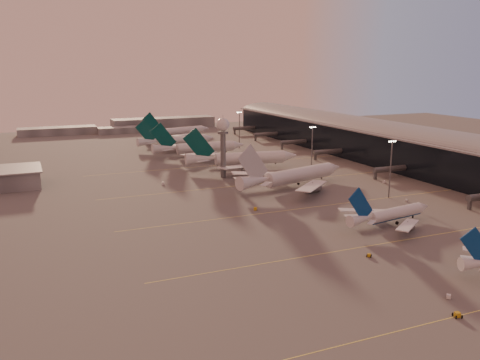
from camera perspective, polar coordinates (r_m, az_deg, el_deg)
name	(u,v)px	position (r m, az deg, el deg)	size (l,w,h in m)	color
ground	(360,262)	(150.94, 13.31, -8.98)	(700.00, 700.00, 0.00)	#4E4C4C
taxiway_markings	(338,203)	(210.80, 10.90, -2.57)	(180.00, 185.25, 0.02)	#F2E455
terminal	(401,147)	(297.42, 17.66, 3.60)	(57.00, 362.00, 23.04)	black
radar_tower	(223,136)	(250.96, -1.92, 5.00)	(6.40, 6.40, 31.10)	#56585D
mast_b	(391,166)	(221.72, 16.56, 1.53)	(3.60, 0.56, 25.00)	#56585D
mast_c	(312,147)	(262.94, 8.09, 3.65)	(3.60, 0.56, 25.00)	#56585D
mast_d	(239,128)	(341.46, -0.07, 5.88)	(3.60, 0.56, 25.00)	#56585D
distant_horizon	(134,125)	(448.49, -11.83, 6.01)	(165.00, 37.50, 9.00)	slate
narrowbody_mid	(390,216)	(186.39, 16.54, -3.91)	(40.10, 31.78, 15.74)	silver
widebody_white	(294,179)	(234.34, 6.04, 0.14)	(63.21, 49.96, 22.81)	silver
greentail_a	(243,161)	(275.62, 0.33, 2.16)	(63.47, 50.96, 23.11)	silver
greentail_b	(200,150)	(314.61, -4.55, 3.41)	(59.67, 48.20, 21.68)	silver
greentail_c	(177,142)	(347.24, -7.08, 4.21)	(56.11, 45.07, 20.42)	silver
greentail_d	(178,133)	(395.37, -6.97, 5.28)	(56.81, 45.35, 20.99)	silver
gsv_truck_a	(449,294)	(135.51, 22.40, -11.72)	(5.32, 5.19, 2.21)	silver
gsv_tug_near	(457,315)	(127.01, 23.22, -13.76)	(3.22, 4.36, 1.12)	#C09516
gsv_tug_mid	(369,255)	(155.35, 14.29, -8.21)	(3.64, 3.57, 0.91)	#C09516
gsv_truck_b	(407,199)	(220.63, 18.23, -2.03)	(5.32, 3.70, 2.03)	silver
gsv_truck_c	(256,207)	(197.21, 1.77, -3.04)	(5.35, 6.24, 2.47)	#C09516
gsv_catering_b	(385,178)	(250.94, 15.96, 0.19)	(6.21, 4.07, 4.69)	silver
gsv_tug_far	(268,185)	(235.74, 3.17, -0.59)	(3.77, 3.72, 0.95)	silver
gsv_truck_d	(163,182)	(241.86, -8.64, -0.18)	(3.66, 6.59, 2.52)	silver
gsv_tug_hangar	(256,162)	(290.86, 1.82, 2.02)	(4.18, 2.85, 1.11)	#C09516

